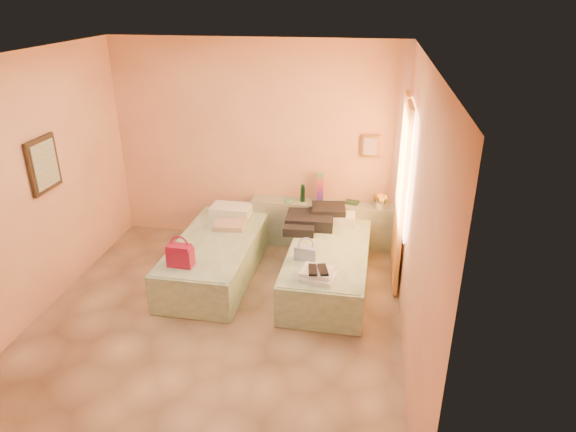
# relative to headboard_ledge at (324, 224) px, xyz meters

# --- Properties ---
(ground) EXTENTS (4.50, 4.50, 0.00)m
(ground) POSITION_rel_headboard_ledge_xyz_m (-0.98, -2.10, -0.33)
(ground) COLOR tan
(ground) RESTS_ON ground
(room_walls) EXTENTS (4.02, 4.51, 2.81)m
(room_walls) POSITION_rel_headboard_ledge_xyz_m (-0.77, -1.53, 1.46)
(room_walls) COLOR #FFBF88
(room_walls) RESTS_ON ground
(headboard_ledge) EXTENTS (2.05, 0.30, 0.65)m
(headboard_ledge) POSITION_rel_headboard_ledge_xyz_m (0.00, 0.00, 0.00)
(headboard_ledge) COLOR #A7AD8D
(headboard_ledge) RESTS_ON ground
(bed_left) EXTENTS (0.94, 2.02, 0.50)m
(bed_left) POSITION_rel_headboard_ledge_xyz_m (-1.26, -1.05, -0.08)
(bed_left) COLOR #B5D5AC
(bed_left) RESTS_ON ground
(bed_right) EXTENTS (0.94, 2.02, 0.50)m
(bed_right) POSITION_rel_headboard_ledge_xyz_m (0.16, -1.05, -0.08)
(bed_right) COLOR #B5D5AC
(bed_right) RESTS_ON ground
(water_bottle) EXTENTS (0.07, 0.07, 0.23)m
(water_bottle) POSITION_rel_headboard_ledge_xyz_m (-0.31, 0.00, 0.44)
(water_bottle) COLOR #163D24
(water_bottle) RESTS_ON headboard_ledge
(rainbow_box) EXTENTS (0.10, 0.10, 0.41)m
(rainbow_box) POSITION_rel_headboard_ledge_xyz_m (-0.07, 0.03, 0.53)
(rainbow_box) COLOR #9F1337
(rainbow_box) RESTS_ON headboard_ledge
(small_dish) EXTENTS (0.17, 0.17, 0.03)m
(small_dish) POSITION_rel_headboard_ledge_xyz_m (-0.50, -0.05, 0.34)
(small_dish) COLOR #549A6F
(small_dish) RESTS_ON headboard_ledge
(green_book) EXTENTS (0.21, 0.17, 0.03)m
(green_book) POSITION_rel_headboard_ledge_xyz_m (0.37, 0.03, 0.34)
(green_book) COLOR #26472B
(green_book) RESTS_ON headboard_ledge
(flower_vase) EXTENTS (0.26, 0.26, 0.26)m
(flower_vase) POSITION_rel_headboard_ledge_xyz_m (0.75, -0.08, 0.45)
(flower_vase) COLOR silver
(flower_vase) RESTS_ON headboard_ledge
(magenta_handbag) EXTENTS (0.29, 0.17, 0.26)m
(magenta_handbag) POSITION_rel_headboard_ledge_xyz_m (-1.45, -1.74, 0.31)
(magenta_handbag) COLOR #9F1337
(magenta_handbag) RESTS_ON bed_left
(khaki_garment) EXTENTS (0.41, 0.34, 0.07)m
(khaki_garment) POSITION_rel_headboard_ledge_xyz_m (-1.17, -0.68, 0.21)
(khaki_garment) COLOR tan
(khaki_garment) RESTS_ON bed_left
(clothes_pile) EXTENTS (0.67, 0.67, 0.20)m
(clothes_pile) POSITION_rel_headboard_ledge_xyz_m (-0.09, -0.46, 0.27)
(clothes_pile) COLOR black
(clothes_pile) RESTS_ON bed_right
(blue_handbag) EXTENTS (0.26, 0.14, 0.16)m
(blue_handbag) POSITION_rel_headboard_ledge_xyz_m (-0.08, -1.38, 0.26)
(blue_handbag) COLOR #40579B
(blue_handbag) RESTS_ON bed_right
(towel_stack) EXTENTS (0.40, 0.36, 0.10)m
(towel_stack) POSITION_rel_headboard_ledge_xyz_m (0.11, -1.78, 0.23)
(towel_stack) COLOR silver
(towel_stack) RESTS_ON bed_right
(sandal_pair) EXTENTS (0.21, 0.26, 0.02)m
(sandal_pair) POSITION_rel_headboard_ledge_xyz_m (0.10, -1.80, 0.29)
(sandal_pair) COLOR black
(sandal_pair) RESTS_ON towel_stack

